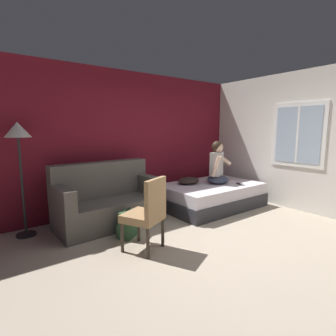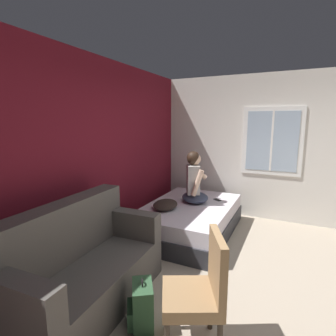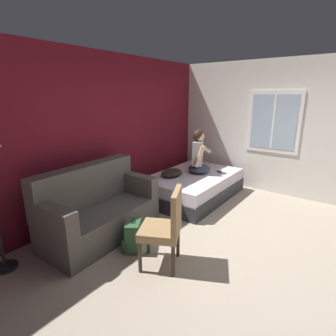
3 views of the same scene
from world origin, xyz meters
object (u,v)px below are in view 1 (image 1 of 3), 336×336
couch (107,201)px  person_seated (217,166)px  side_chair (147,212)px  throw_pillow (189,181)px  cell_phone (238,184)px  backpack (128,224)px  floor_lamp (18,141)px  bed (211,195)px

couch → person_seated: bearing=-8.3°
side_chair → throw_pillow: size_ratio=2.04×
cell_phone → couch: bearing=19.2°
backpack → floor_lamp: bearing=141.9°
backpack → throw_pillow: size_ratio=0.95×
couch → floor_lamp: size_ratio=1.02×
backpack → cell_phone: size_ratio=3.18×
throw_pillow → floor_lamp: (-2.96, 0.34, 0.88)m
person_seated → cell_phone: person_seated is taller
person_seated → cell_phone: bearing=-50.5°
floor_lamp → backpack: bearing=-38.1°
cell_phone → bed: bearing=-3.7°
bed → person_seated: size_ratio=2.33×
couch → cell_phone: couch is taller
couch → throw_pillow: (1.76, -0.06, 0.16)m
backpack → cell_phone: bearing=0.1°
cell_phone → floor_lamp: 4.01m
bed → floor_lamp: (-3.33, 0.61, 1.19)m
couch → side_chair: (0.02, -1.23, 0.14)m
side_chair → person_seated: 2.47m
bed → cell_phone: 0.62m
bed → floor_lamp: size_ratio=1.20×
couch → throw_pillow: couch is taller
person_seated → floor_lamp: 3.60m
person_seated → backpack: size_ratio=1.91×
side_chair → cell_phone: 2.62m
person_seated → bed: bearing=176.6°
throw_pillow → person_seated: bearing=-27.0°
backpack → throw_pillow: throw_pillow is taller
bed → couch: bearing=171.3°
person_seated → backpack: (-2.28, -0.34, -0.64)m
couch → backpack: 0.71m
backpack → floor_lamp: size_ratio=0.27×
side_chair → cell_phone: size_ratio=6.81×
backpack → cell_phone: cell_phone is taller
side_chair → bed: bearing=23.1°
throw_pillow → cell_phone: 1.03m
backpack → cell_phone: 2.58m
person_seated → cell_phone: (0.28, -0.33, -0.35)m
bed → throw_pillow: 0.56m
side_chair → person_seated: size_ratio=1.12×
cell_phone → throw_pillow: bearing=-2.9°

